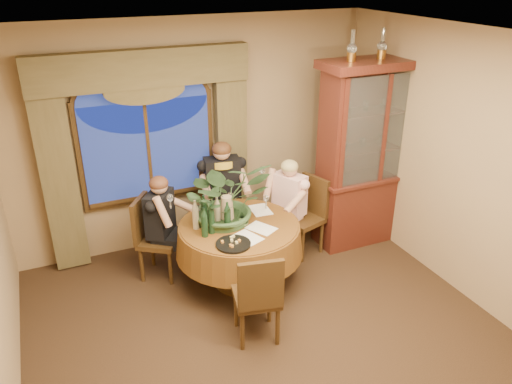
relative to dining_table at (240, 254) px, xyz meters
name	(u,v)px	position (x,y,z in m)	size (l,w,h in m)	color
floor	(283,355)	(-0.08, -1.25, -0.38)	(5.00, 5.00, 0.00)	black
wall_back	(195,135)	(-0.08, 1.25, 1.02)	(4.50, 4.50, 0.00)	#907655
wall_right	(491,179)	(2.17, -1.25, 1.02)	(5.00, 5.00, 0.00)	#907655
ceiling	(292,47)	(-0.08, -1.25, 2.42)	(5.00, 5.00, 0.00)	white
window	(148,151)	(-0.68, 1.18, 0.92)	(1.62, 0.10, 1.32)	navy
arched_transom	(142,85)	(-0.68, 1.18, 1.71)	(1.60, 0.06, 0.44)	navy
drapery_left	(58,175)	(-1.71, 1.13, 0.80)	(0.38, 0.14, 2.32)	#4B4226
drapery_right	(231,150)	(0.35, 1.13, 0.80)	(0.38, 0.14, 2.32)	#4B4226
swag_valance	(142,69)	(-0.68, 1.10, 1.90)	(2.45, 0.16, 0.42)	#4B4226
dining_table	(240,254)	(0.00, 0.00, 0.00)	(1.41, 1.41, 0.75)	maroon
china_cabinet	(371,154)	(1.90, 0.32, 0.79)	(1.44, 0.57, 2.33)	#3E1712
oil_lamp_left	(352,46)	(1.50, 0.32, 2.12)	(0.11, 0.11, 0.34)	#A5722D
oil_lamp_center	(382,43)	(1.90, 0.32, 2.12)	(0.11, 0.11, 0.34)	#A5722D
oil_lamp_right	(411,41)	(2.31, 0.32, 2.12)	(0.11, 0.11, 0.34)	#A5722D
chair_right	(303,218)	(0.97, 0.30, 0.10)	(0.42, 0.42, 0.96)	black
chair_back_right	(220,208)	(0.11, 0.95, 0.10)	(0.42, 0.42, 0.96)	black
chair_back	(159,239)	(-0.78, 0.52, 0.10)	(0.42, 0.42, 0.96)	black
chair_front_left	(256,294)	(-0.19, -0.89, 0.10)	(0.42, 0.42, 0.96)	black
person_pink	(289,206)	(0.83, 0.41, 0.24)	(0.44, 0.40, 1.23)	beige
person_back	(161,226)	(-0.74, 0.54, 0.24)	(0.44, 0.41, 1.24)	black
person_scarf	(223,193)	(0.16, 0.95, 0.31)	(0.49, 0.45, 1.38)	black
stoneware_vase	(227,209)	(-0.10, 0.11, 0.53)	(0.16, 0.16, 0.30)	#967D5F
centerpiece_plant	(225,168)	(-0.09, 0.16, 0.99)	(0.95, 1.05, 0.82)	#2F4F2C
olive_bowl	(242,223)	(0.02, -0.03, 0.40)	(0.14, 0.14, 0.04)	#4B5F32
cheese_platter	(233,244)	(-0.22, -0.38, 0.39)	(0.36, 0.36, 0.02)	black
wine_bottle_0	(217,211)	(-0.22, 0.08, 0.54)	(0.07, 0.07, 0.33)	tan
wine_bottle_1	(211,219)	(-0.33, -0.05, 0.54)	(0.07, 0.07, 0.33)	black
wine_bottle_2	(204,222)	(-0.42, -0.09, 0.54)	(0.07, 0.07, 0.33)	black
wine_bottle_3	(196,214)	(-0.45, 0.11, 0.54)	(0.07, 0.07, 0.33)	tan
wine_bottle_4	(204,209)	(-0.33, 0.18, 0.54)	(0.07, 0.07, 0.33)	black
wine_bottle_5	(227,216)	(-0.16, -0.07, 0.54)	(0.07, 0.07, 0.33)	black
tasting_paper_0	(261,228)	(0.18, -0.18, 0.38)	(0.21, 0.30, 0.00)	white
tasting_paper_1	(260,210)	(0.35, 0.22, 0.38)	(0.21, 0.30, 0.00)	white
tasting_paper_2	(248,238)	(-0.03, -0.30, 0.38)	(0.21, 0.30, 0.00)	white
wine_glass_person_pink	(266,202)	(0.42, 0.21, 0.46)	(0.07, 0.07, 0.18)	silver
wine_glass_person_back	(198,213)	(-0.38, 0.28, 0.46)	(0.07, 0.07, 0.18)	silver
wine_glass_person_scarf	(230,199)	(0.08, 0.46, 0.46)	(0.07, 0.07, 0.18)	silver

